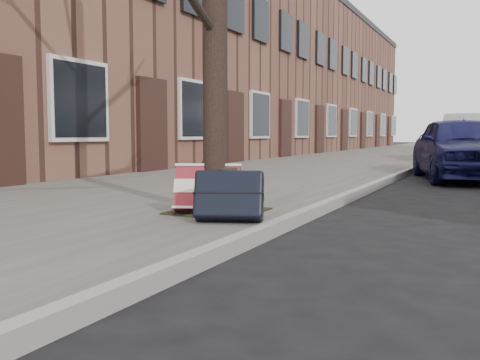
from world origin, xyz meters
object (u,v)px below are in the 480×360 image
at_px(car_near_front, 461,147).
at_px(car_near_mid, 472,138).
at_px(suitcase_navy, 229,195).
at_px(suitcase_red, 208,189).

relative_size(car_near_front, car_near_mid, 0.81).
bearing_deg(car_near_mid, suitcase_navy, -97.79).
height_order(suitcase_red, suitcase_navy, suitcase_red).
bearing_deg(suitcase_red, car_near_front, 53.08).
xyz_separation_m(suitcase_red, suitcase_navy, (0.41, -0.34, -0.00)).
bearing_deg(car_near_front, car_near_mid, 75.62).
distance_m(suitcase_red, car_near_mid, 13.45).
distance_m(suitcase_red, car_near_front, 7.08).
bearing_deg(suitcase_red, car_near_mid, 60.88).
distance_m(suitcase_red, suitcase_navy, 0.53).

